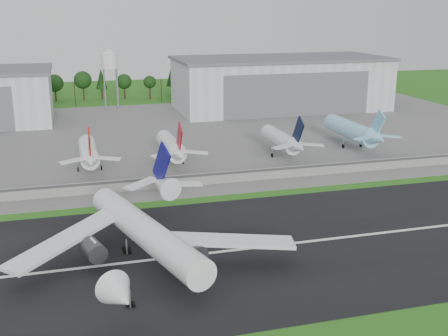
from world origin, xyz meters
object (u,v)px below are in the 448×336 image
object	(u,v)px
main_airliner	(145,239)
parked_jet_red_a	(89,153)
parked_jet_red_b	(173,148)
parked_jet_skyblue	(355,131)
parked_jet_navy	(284,140)

from	to	relation	value
main_airliner	parked_jet_red_a	world-z (taller)	main_airliner
parked_jet_red_b	main_airliner	bearing A→B (deg)	-104.92
parked_jet_skyblue	parked_jet_red_b	bearing A→B (deg)	-175.63
parked_jet_red_a	parked_jet_red_b	distance (m)	25.62
main_airliner	parked_jet_red_b	distance (m)	69.30
main_airliner	parked_jet_skyblue	xyz separation A→B (m)	(83.91, 72.01, 1.47)
parked_jet_red_b	parked_jet_skyblue	world-z (taller)	parked_jet_skyblue
parked_jet_red_a	parked_jet_red_b	world-z (taller)	parked_jet_red_b
parked_jet_red_a	parked_jet_skyblue	bearing A→B (deg)	3.16
parked_jet_red_b	parked_jet_navy	world-z (taller)	parked_jet_red_b
parked_jet_navy	parked_jet_red_b	bearing A→B (deg)	179.98
parked_jet_red_a	parked_jet_navy	distance (m)	62.95
main_airliner	parked_jet_red_b	size ratio (longest dim) A/B	1.86
parked_jet_red_a	parked_jet_red_b	xyz separation A→B (m)	(25.62, 0.00, 0.01)
parked_jet_red_a	parked_jet_red_b	size ratio (longest dim) A/B	1.00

